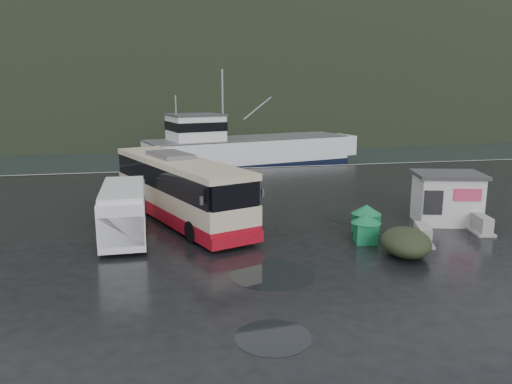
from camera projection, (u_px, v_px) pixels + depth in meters
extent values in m
plane|color=black|center=(274.00, 242.00, 21.88)|extent=(160.00, 160.00, 0.00)
cube|color=black|center=(174.00, 113.00, 127.34)|extent=(300.00, 180.00, 0.02)
cube|color=#999993|center=(218.00, 169.00, 41.05)|extent=(160.00, 0.60, 1.50)
ellipsoid|color=black|center=(183.00, 99.00, 263.50)|extent=(780.00, 540.00, 570.00)
cylinder|color=black|center=(272.00, 274.00, 18.17)|extent=(3.14, 3.14, 0.01)
cylinder|color=black|center=(273.00, 337.00, 13.60)|extent=(2.13, 2.13, 0.01)
cylinder|color=black|center=(352.00, 217.00, 26.00)|extent=(2.75, 2.75, 0.01)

